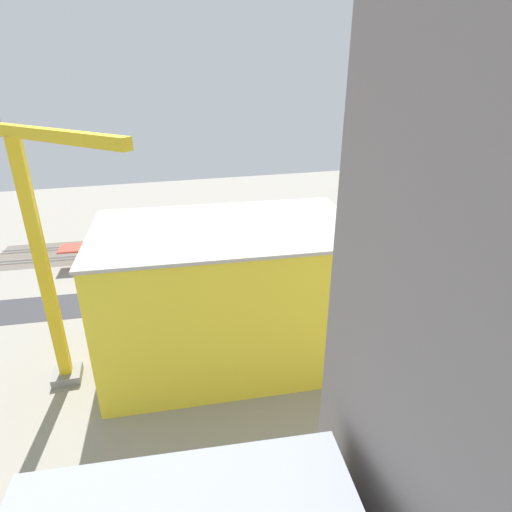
{
  "coord_description": "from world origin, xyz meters",
  "views": [
    {
      "loc": [
        18.06,
        72.94,
        38.52
      ],
      "look_at": [
        -1.23,
        0.06,
        4.58
      ],
      "focal_mm": 29.68,
      "sensor_mm": 36.0,
      "label": 1
    }
  ],
  "objects_px": {
    "parked_car_5": "(149,310)",
    "street_tree_3": "(147,261)",
    "platform_canopy_near": "(226,237)",
    "passenger_coach": "(388,210)",
    "parked_car_3": "(242,295)",
    "parked_car_0": "(362,279)",
    "street_tree_2": "(280,250)",
    "tower_crane": "(45,249)",
    "traffic_light": "(165,269)",
    "street_tree_1": "(395,241)",
    "street_tree_4": "(303,252)",
    "construction_building": "(228,295)",
    "street_tree_0": "(252,252)",
    "box_truck_0": "(179,296)",
    "parked_car_4": "(194,302)",
    "locomotive": "(315,222)",
    "parked_car_2": "(283,289)",
    "platform_canopy_far": "(256,223)",
    "parked_car_1": "(324,284)"
  },
  "relations": [
    {
      "from": "parked_car_4",
      "to": "passenger_coach",
      "type": "bearing_deg",
      "value": -151.13
    },
    {
      "from": "box_truck_0",
      "to": "street_tree_2",
      "type": "xyz_separation_m",
      "value": [
        -21.05,
        -7.67,
        3.22
      ]
    },
    {
      "from": "platform_canopy_far",
      "to": "box_truck_0",
      "type": "relative_size",
      "value": 6.95
    },
    {
      "from": "parked_car_5",
      "to": "tower_crane",
      "type": "relative_size",
      "value": 0.15
    },
    {
      "from": "platform_canopy_near",
      "to": "passenger_coach",
      "type": "xyz_separation_m",
      "value": [
        -46.3,
        -10.36,
        -0.82
      ]
    },
    {
      "from": "passenger_coach",
      "to": "parked_car_0",
      "type": "distance_m",
      "value": 38.45
    },
    {
      "from": "street_tree_2",
      "to": "parked_car_0",
      "type": "bearing_deg",
      "value": 148.73
    },
    {
      "from": "tower_crane",
      "to": "street_tree_1",
      "type": "bearing_deg",
      "value": -159.05
    },
    {
      "from": "street_tree_2",
      "to": "platform_canopy_near",
      "type": "bearing_deg",
      "value": -52.42
    },
    {
      "from": "parked_car_1",
      "to": "box_truck_0",
      "type": "distance_m",
      "value": 27.15
    },
    {
      "from": "passenger_coach",
      "to": "parked_car_4",
      "type": "bearing_deg",
      "value": 28.87
    },
    {
      "from": "street_tree_3",
      "to": "street_tree_1",
      "type": "bearing_deg",
      "value": -179.51
    },
    {
      "from": "box_truck_0",
      "to": "street_tree_0",
      "type": "bearing_deg",
      "value": -154.93
    },
    {
      "from": "locomotive",
      "to": "passenger_coach",
      "type": "xyz_separation_m",
      "value": [
        -20.82,
        0.0,
        1.39
      ]
    },
    {
      "from": "platform_canopy_near",
      "to": "parked_car_1",
      "type": "distance_m",
      "value": 25.24
    },
    {
      "from": "platform_canopy_far",
      "to": "passenger_coach",
      "type": "distance_m",
      "value": 37.94
    },
    {
      "from": "construction_building",
      "to": "street_tree_0",
      "type": "bearing_deg",
      "value": -107.81
    },
    {
      "from": "street_tree_1",
      "to": "traffic_light",
      "type": "distance_m",
      "value": 48.31
    },
    {
      "from": "passenger_coach",
      "to": "street_tree_3",
      "type": "relative_size",
      "value": 2.05
    },
    {
      "from": "platform_canopy_near",
      "to": "passenger_coach",
      "type": "distance_m",
      "value": 47.45
    },
    {
      "from": "street_tree_0",
      "to": "passenger_coach",
      "type": "bearing_deg",
      "value": -152.56
    },
    {
      "from": "platform_canopy_near",
      "to": "platform_canopy_far",
      "type": "xyz_separation_m",
      "value": [
        -8.56,
        -6.6,
        0.21
      ]
    },
    {
      "from": "platform_canopy_near",
      "to": "passenger_coach",
      "type": "bearing_deg",
      "value": -167.39
    },
    {
      "from": "street_tree_4",
      "to": "parked_car_4",
      "type": "bearing_deg",
      "value": 18.55
    },
    {
      "from": "platform_canopy_near",
      "to": "tower_crane",
      "type": "height_order",
      "value": "tower_crane"
    },
    {
      "from": "locomotive",
      "to": "construction_building",
      "type": "distance_m",
      "value": 56.19
    },
    {
      "from": "street_tree_1",
      "to": "street_tree_4",
      "type": "distance_m",
      "value": 20.96
    },
    {
      "from": "platform_canopy_far",
      "to": "parked_car_5",
      "type": "distance_m",
      "value": 38.26
    },
    {
      "from": "parked_car_0",
      "to": "street_tree_2",
      "type": "height_order",
      "value": "street_tree_2"
    },
    {
      "from": "parked_car_5",
      "to": "street_tree_3",
      "type": "relative_size",
      "value": 0.54
    },
    {
      "from": "parked_car_0",
      "to": "street_tree_4",
      "type": "xyz_separation_m",
      "value": [
        9.63,
        -7.31,
        3.7
      ]
    },
    {
      "from": "parked_car_1",
      "to": "passenger_coach",
      "type": "bearing_deg",
      "value": -135.87
    },
    {
      "from": "parked_car_5",
      "to": "construction_building",
      "type": "bearing_deg",
      "value": 128.33
    },
    {
      "from": "parked_car_5",
      "to": "tower_crane",
      "type": "height_order",
      "value": "tower_crane"
    },
    {
      "from": "parked_car_2",
      "to": "parked_car_4",
      "type": "relative_size",
      "value": 1.08
    },
    {
      "from": "passenger_coach",
      "to": "street_tree_4",
      "type": "relative_size",
      "value": 2.59
    },
    {
      "from": "locomotive",
      "to": "street_tree_0",
      "type": "height_order",
      "value": "street_tree_0"
    },
    {
      "from": "passenger_coach",
      "to": "parked_car_3",
      "type": "xyz_separation_m",
      "value": [
        47.44,
        30.62,
        -2.55
      ]
    },
    {
      "from": "platform_canopy_near",
      "to": "street_tree_1",
      "type": "relative_size",
      "value": 9.99
    },
    {
      "from": "locomotive",
      "to": "passenger_coach",
      "type": "height_order",
      "value": "passenger_coach"
    },
    {
      "from": "passenger_coach",
      "to": "street_tree_4",
      "type": "bearing_deg",
      "value": 35.08
    },
    {
      "from": "street_tree_1",
      "to": "traffic_light",
      "type": "bearing_deg",
      "value": 0.51
    },
    {
      "from": "parked_car_2",
      "to": "street_tree_4",
      "type": "height_order",
      "value": "street_tree_4"
    },
    {
      "from": "traffic_light",
      "to": "parked_car_3",
      "type": "bearing_deg",
      "value": 149.54
    },
    {
      "from": "passenger_coach",
      "to": "parked_car_2",
      "type": "height_order",
      "value": "passenger_coach"
    },
    {
      "from": "street_tree_0",
      "to": "street_tree_3",
      "type": "bearing_deg",
      "value": 1.3
    },
    {
      "from": "tower_crane",
      "to": "traffic_light",
      "type": "xyz_separation_m",
      "value": [
        -13.71,
        -23.32,
        -15.16
      ]
    },
    {
      "from": "parked_car_3",
      "to": "tower_crane",
      "type": "height_order",
      "value": "tower_crane"
    },
    {
      "from": "locomotive",
      "to": "parked_car_4",
      "type": "relative_size",
      "value": 4.1
    },
    {
      "from": "parked_car_4",
      "to": "parked_car_5",
      "type": "bearing_deg",
      "value": 4.2
    }
  ]
}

